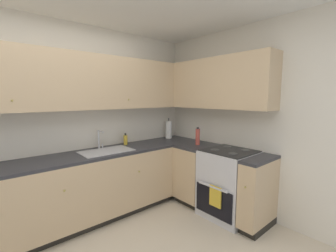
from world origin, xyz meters
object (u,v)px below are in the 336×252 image
Objects in this scene: soap_bottle at (126,140)px; paper_towel_roll at (169,130)px; oil_bottle at (198,137)px; oven_range at (229,183)px.

paper_towel_roll reaches higher than soap_bottle.
oil_bottle is (-0.03, -0.69, -0.03)m from paper_towel_roll.
soap_bottle reaches higher than oven_range.
soap_bottle is 0.48× the size of paper_towel_roll.
oven_range is 0.78m from oil_bottle.
paper_towel_roll is at bearing -1.37° from soap_bottle.
oven_range is 3.96× the size of oil_bottle.
paper_towel_roll is (0.84, -0.02, 0.08)m from soap_bottle.
oil_bottle is at bearing 91.92° from oven_range.
oven_range is 2.89× the size of paper_towel_roll.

